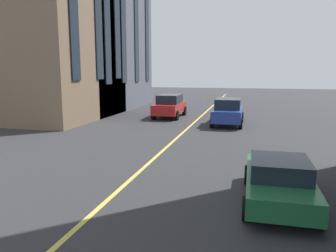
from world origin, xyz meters
TOP-DOWN VIEW (x-y plane):
  - lane_centre_line at (20.00, 0.00)m, footprint 80.00×0.16m
  - car_red_trailing at (29.94, 2.47)m, footprint 4.70×2.14m
  - car_green_mid at (12.98, -4.90)m, footprint 4.40×1.95m
  - car_blue_parked_b at (27.08, -2.50)m, footprint 4.70×2.14m
  - building_left_near at (34.31, 13.93)m, footprint 14.24×12.98m

SIDE VIEW (x-z plane):
  - lane_centre_line at x=20.00m, z-range 0.00..0.01m
  - car_green_mid at x=12.98m, z-range 0.02..1.39m
  - car_red_trailing at x=29.94m, z-range 0.03..1.91m
  - car_blue_parked_b at x=27.08m, z-range 0.03..1.91m
  - building_left_near at x=34.31m, z-range 0.00..19.55m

